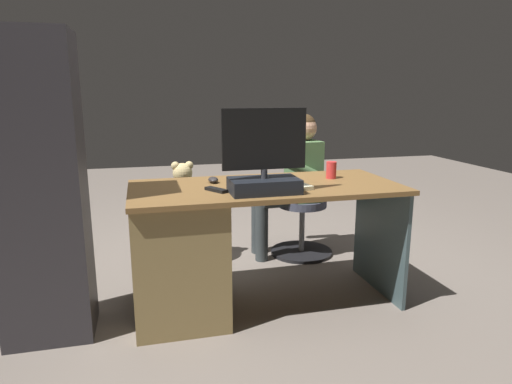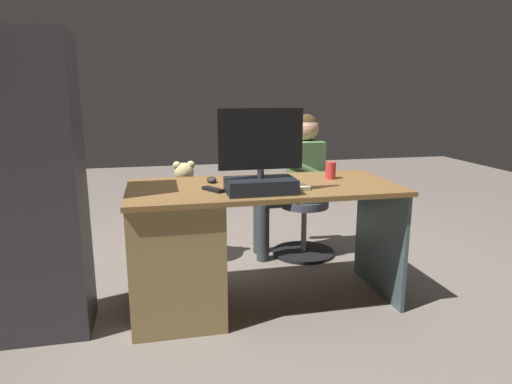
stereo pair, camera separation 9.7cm
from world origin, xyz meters
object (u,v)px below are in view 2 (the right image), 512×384
Objects in this scene: computer_mouse at (212,180)px; tv_remote at (213,190)px; keyboard at (260,179)px; person at (295,173)px; desk at (195,246)px; cup at (331,170)px; visitor_chair at (304,224)px; teddy_bear at (184,184)px; monitor at (261,168)px; office_chair_teddy at (186,227)px.

computer_mouse reaches higher than tv_remote.
person reaches higher than keyboard.
cup reaches higher than desk.
computer_mouse is at bearing -130.98° from desk.
visitor_chair is 0.44× the size of person.
keyboard is 0.83m from teddy_bear.
computer_mouse is 0.71m from teddy_bear.
teddy_bear is at bearing -4.21° from visitor_chair.
keyboard is (-0.43, -0.13, 0.36)m from desk.
cup is (-0.45, 0.03, 0.04)m from keyboard.
teddy_bear is at bearing -90.06° from desk.
desk is 0.38m from tv_remote.
person is at bearing 175.73° from teddy_bear.
visitor_chair is (-0.94, -0.76, -0.15)m from desk.
teddy_bear reaches higher than keyboard.
cup is at bearing 140.52° from teddy_bear.
teddy_bear reaches higher than desk.
desk is 3.44× the size of monitor.
monitor is (-0.36, 0.19, 0.48)m from desk.
desk is 0.41m from computer_mouse.
computer_mouse is (-0.13, -0.15, 0.37)m from desk.
keyboard is at bearing 55.97° from person.
tv_remote is (0.78, 0.20, -0.04)m from cup.
keyboard is at bearing -177.12° from tv_remote.
tv_remote reaches higher than office_chair_teddy.
cup is at bearing -150.93° from monitor.
monitor is 1.28m from visitor_chair.
computer_mouse is 0.19× the size of visitor_chair.
person is (0.08, -0.00, 0.42)m from visitor_chair.
cup is 0.68m from person.
teddy_bear is at bearing -90.00° from office_chair_teddy.
teddy_bear is at bearing -4.27° from person.
monitor reaches higher than cup.
teddy_bear is (0.43, -0.69, -0.16)m from keyboard.
desk reaches higher than visitor_chair.
monitor is 4.84× the size of computer_mouse.
visitor_chair is 0.43m from person.
desk is 0.83m from office_chair_teddy.
desk is at bearing 89.94° from teddy_bear.
desk is 0.97m from cup.
visitor_chair is at bearing 176.46° from office_chair_teddy.
tv_remote is at bearing 48.84° from person.
tv_remote is at bearing 96.49° from teddy_bear.
cup is (-0.88, -0.10, 0.40)m from desk.
monitor is at bearing 126.90° from tv_remote.
person is (-0.50, -0.95, -0.22)m from monitor.
visitor_chair is at bearing -121.37° from monitor.
keyboard is 4.38× the size of computer_mouse.
computer_mouse is 0.89× the size of cup.
desk is at bearing -28.24° from monitor.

